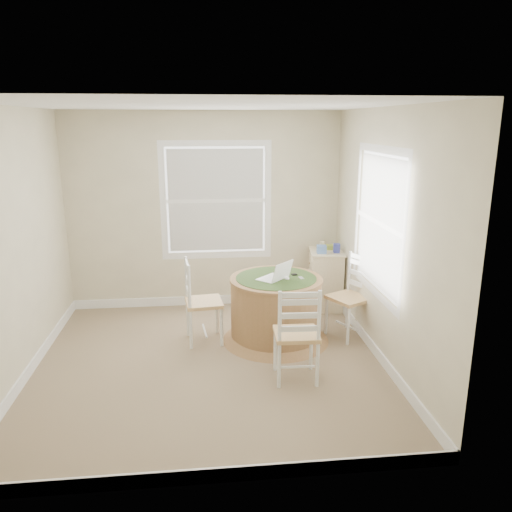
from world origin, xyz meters
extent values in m
cube|color=#887756|center=(0.00, 0.00, -0.01)|extent=(3.60, 3.60, 0.02)
cube|color=white|center=(0.00, 0.00, 2.61)|extent=(3.60, 3.60, 0.02)
cube|color=beige|center=(0.00, 1.81, 1.30)|extent=(3.60, 0.02, 2.60)
cube|color=beige|center=(0.00, -1.81, 1.30)|extent=(3.60, 0.02, 2.60)
cube|color=beige|center=(-1.81, 0.00, 1.30)|extent=(0.02, 3.60, 2.60)
cube|color=beige|center=(1.81, 0.00, 1.30)|extent=(0.02, 3.60, 2.60)
cube|color=white|center=(0.00, 1.79, 0.06)|extent=(3.60, 0.02, 0.12)
cube|color=white|center=(0.00, -1.79, 0.06)|extent=(3.60, 0.02, 0.12)
cube|color=white|center=(-1.79, 0.00, 0.06)|extent=(0.02, 3.60, 0.12)
cube|color=white|center=(1.79, 0.00, 0.06)|extent=(0.02, 3.60, 0.12)
cylinder|color=#926541|center=(0.77, 0.54, 0.41)|extent=(1.03, 1.03, 0.67)
cone|color=#926541|center=(0.77, 0.54, 0.04)|extent=(1.23, 1.23, 0.07)
cylinder|color=#926541|center=(0.77, 0.54, 0.73)|extent=(1.05, 1.05, 0.03)
cylinder|color=#324D21|center=(0.77, 0.54, 0.75)|extent=(0.91, 0.91, 0.01)
cone|color=#324D21|center=(0.77, 0.54, 0.69)|extent=(1.01, 1.01, 0.10)
cube|color=white|center=(0.73, 0.52, 0.75)|extent=(0.39, 0.39, 0.02)
cube|color=silver|center=(0.73, 0.52, 0.76)|extent=(0.28, 0.28, 0.00)
cube|color=black|center=(0.83, 0.42, 0.87)|extent=(0.27, 0.28, 0.21)
ellipsoid|color=white|center=(0.89, 0.49, 0.76)|extent=(0.07, 0.10, 0.03)
cube|color=#B7BABF|center=(1.05, 0.49, 0.75)|extent=(0.06, 0.10, 0.02)
cube|color=black|center=(1.00, 0.61, 0.76)|extent=(0.07, 0.06, 0.02)
cube|color=#F6E5B8|center=(1.60, 1.53, 0.39)|extent=(0.48, 0.62, 0.77)
cube|color=#F6E5B8|center=(1.60, 1.53, 0.78)|extent=(0.52, 0.65, 0.02)
cube|color=beige|center=(1.39, 1.56, 0.15)|extent=(0.07, 0.48, 0.16)
cube|color=beige|center=(1.39, 1.56, 0.39)|extent=(0.07, 0.48, 0.16)
cube|color=beige|center=(1.39, 1.56, 0.62)|extent=(0.07, 0.48, 0.16)
cube|color=#587FCA|center=(1.50, 1.41, 0.84)|extent=(0.13, 0.13, 0.10)
cube|color=#ADC144|center=(1.63, 1.59, 0.82)|extent=(0.16, 0.12, 0.06)
cube|color=#353DA0|center=(1.71, 1.40, 0.85)|extent=(0.09, 0.09, 0.12)
cylinder|color=beige|center=(1.57, 1.67, 0.84)|extent=(0.07, 0.07, 0.09)
camera|label=1|loc=(-0.03, -4.77, 2.45)|focal=35.00mm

